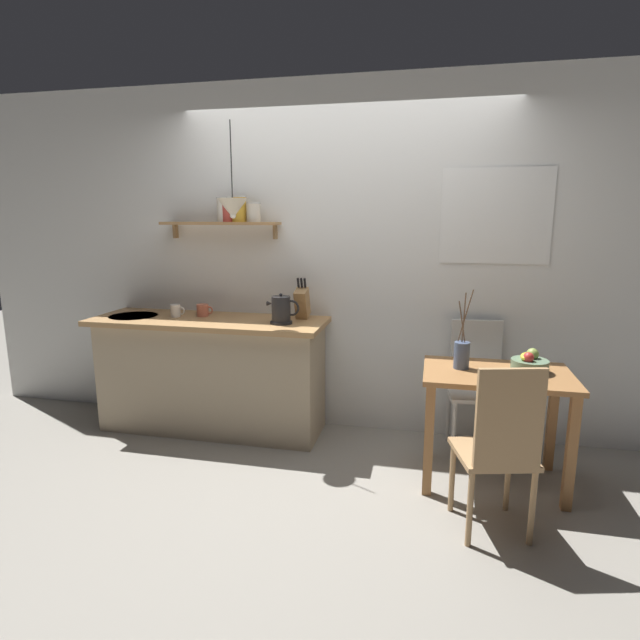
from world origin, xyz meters
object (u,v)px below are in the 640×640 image
object	(u,v)px
dining_table	(496,393)
coffee_mug_spare	(203,310)
dining_chair_far	(477,380)
knife_block	(302,303)
twig_vase	(462,354)
dining_chair_near	(500,445)
fruit_bowl	(530,363)
electric_kettle	(281,310)
coffee_mug_by_sink	(176,311)
pendant_lamp	(233,208)

from	to	relation	value
dining_table	coffee_mug_spare	bearing A→B (deg)	168.08
dining_chair_far	knife_block	xyz separation A→B (m)	(-1.32, 0.02, 0.52)
twig_vase	dining_chair_near	bearing A→B (deg)	-74.44
twig_vase	coffee_mug_spare	distance (m)	2.02
dining_chair_near	twig_vase	distance (m)	0.73
dining_chair_far	fruit_bowl	bearing A→B (deg)	-59.75
twig_vase	coffee_mug_spare	world-z (taller)	twig_vase
dining_chair_near	coffee_mug_spare	size ratio (longest dim) A/B	7.24
dining_chair_near	knife_block	distance (m)	1.83
electric_kettle	dining_chair_near	bearing A→B (deg)	-32.59
dining_table	twig_vase	distance (m)	0.32
electric_kettle	coffee_mug_spare	xyz separation A→B (m)	(-0.69, 0.14, -0.05)
knife_block	dining_chair_near	bearing A→B (deg)	-39.94
dining_table	fruit_bowl	world-z (taller)	fruit_bowl
electric_kettle	coffee_mug_by_sink	size ratio (longest dim) A/B	2.10
electric_kettle	coffee_mug_spare	size ratio (longest dim) A/B	1.85
coffee_mug_by_sink	coffee_mug_spare	bearing A→B (deg)	19.56
electric_kettle	coffee_mug_by_sink	xyz separation A→B (m)	(-0.89, 0.07, -0.05)
coffee_mug_by_sink	coffee_mug_spare	xyz separation A→B (m)	(0.20, 0.07, -0.00)
twig_vase	coffee_mug_spare	bearing A→B (deg)	167.60
dining_table	dining_chair_far	distance (m)	0.51
twig_vase	electric_kettle	world-z (taller)	twig_vase
electric_kettle	dining_table	bearing A→B (deg)	-12.18
dining_table	coffee_mug_spare	world-z (taller)	coffee_mug_spare
coffee_mug_by_sink	dining_chair_far	bearing A→B (deg)	2.65
dining_chair_far	coffee_mug_by_sink	distance (m)	2.35
electric_kettle	coffee_mug_by_sink	distance (m)	0.89
pendant_lamp	dining_table	bearing A→B (deg)	-7.39
dining_table	twig_vase	xyz separation A→B (m)	(-0.22, 0.03, 0.23)
dining_chair_far	twig_vase	bearing A→B (deg)	-107.01
dining_chair_near	dining_chair_far	world-z (taller)	dining_chair_near
fruit_bowl	coffee_mug_spare	distance (m)	2.42
dining_table	knife_block	xyz separation A→B (m)	(-1.39, 0.52, 0.44)
dining_table	pendant_lamp	distance (m)	2.16
coffee_mug_spare	pendant_lamp	xyz separation A→B (m)	(0.37, -0.23, 0.79)
dining_chair_near	pendant_lamp	size ratio (longest dim) A/B	1.46
electric_kettle	coffee_mug_spare	distance (m)	0.71
dining_chair_near	dining_chair_far	size ratio (longest dim) A/B	1.02
dining_chair_near	dining_chair_far	distance (m)	1.11
coffee_mug_spare	pendant_lamp	bearing A→B (deg)	-31.37
electric_kettle	knife_block	size ratio (longest dim) A/B	0.77
dining_table	fruit_bowl	size ratio (longest dim) A/B	4.02
dining_table	coffee_mug_by_sink	xyz separation A→B (m)	(-2.39, 0.39, 0.36)
dining_chair_far	coffee_mug_spare	distance (m)	2.16
fruit_bowl	dining_chair_near	bearing A→B (deg)	-109.72
knife_block	pendant_lamp	bearing A→B (deg)	-146.01
fruit_bowl	twig_vase	world-z (taller)	twig_vase
coffee_mug_spare	pendant_lamp	distance (m)	0.90
dining_chair_near	fruit_bowl	world-z (taller)	dining_chair_near
dining_chair_near	pendant_lamp	world-z (taller)	pendant_lamp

